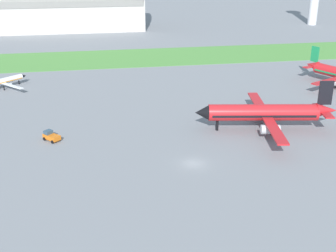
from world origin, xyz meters
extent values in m
plane|color=gray|center=(0.00, 0.00, 0.00)|extent=(600.00, 600.00, 0.00)
cube|color=#549342|center=(0.00, 84.82, 0.04)|extent=(360.00, 28.00, 0.08)
cylinder|color=red|center=(17.92, 13.16, 3.98)|extent=(23.17, 7.18, 3.50)
cone|color=black|center=(5.36, 15.23, 3.98)|extent=(3.70, 3.90, 3.43)
cone|color=red|center=(31.10, 10.98, 4.41)|extent=(4.91, 3.83, 3.15)
cube|color=black|center=(17.92, 13.16, 3.71)|extent=(21.93, 7.04, 0.49)
cube|color=red|center=(17.30, 5.52, 3.36)|extent=(4.68, 15.43, 0.35)
cube|color=red|center=(19.78, 20.59, 3.36)|extent=(4.68, 15.43, 0.35)
cylinder|color=#B7BABF|center=(17.75, 8.23, 2.11)|extent=(4.08, 2.52, 1.92)
cylinder|color=#B7BABF|center=(19.34, 17.87, 2.11)|extent=(4.08, 2.52, 1.92)
cube|color=black|center=(30.47, 11.09, 8.27)|extent=(2.89, 0.88, 5.09)
cube|color=red|center=(30.11, 8.89, 4.33)|extent=(2.61, 4.70, 0.28)
cube|color=red|center=(30.83, 13.28, 4.33)|extent=(2.61, 4.70, 0.28)
cylinder|color=black|center=(8.50, 14.71, 1.11)|extent=(0.63, 0.63, 2.23)
cylinder|color=black|center=(19.04, 10.19, 1.11)|extent=(0.63, 0.63, 2.23)
cylinder|color=black|center=(19.93, 15.61, 1.11)|extent=(0.63, 0.63, 2.23)
cone|color=red|center=(47.24, 49.77, 3.89)|extent=(4.20, 4.74, 2.77)
cube|color=red|center=(46.05, 36.76, 2.96)|extent=(12.97, 7.60, 0.31)
cylinder|color=#B7BABF|center=(48.23, 37.81, 1.86)|extent=(2.99, 3.76, 1.69)
cube|color=#198C4C|center=(47.49, 49.26, 7.28)|extent=(1.43, 2.43, 4.48)
cube|color=red|center=(49.25, 50.12, 3.81)|extent=(4.26, 3.22, 0.25)
cube|color=red|center=(45.72, 48.41, 3.81)|extent=(4.26, 3.22, 0.25)
cylinder|color=black|center=(49.56, 39.38, 0.98)|extent=(0.55, 0.55, 1.96)
cylinder|color=white|center=(-41.51, 54.21, 2.03)|extent=(10.13, 9.49, 1.69)
cone|color=black|center=(-36.52, 58.78, 2.03)|extent=(2.37, 2.37, 1.66)
cube|color=orange|center=(-41.51, 54.21, 1.90)|extent=(9.65, 9.05, 0.24)
cube|color=white|center=(-38.61, 50.55, 1.74)|extent=(7.17, 7.66, 0.17)
cylinder|color=#B7BABF|center=(-39.40, 52.10, 1.74)|extent=(1.36, 1.31, 0.54)
cylinder|color=black|center=(-37.77, 57.64, 0.59)|extent=(0.30, 0.30, 1.18)
cylinder|color=black|center=(-41.00, 52.40, 0.59)|extent=(0.30, 0.30, 1.18)
cube|color=orange|center=(-25.85, 15.02, 0.80)|extent=(3.77, 3.86, 0.90)
cube|color=#334C60|center=(-26.54, 15.76, 1.60)|extent=(1.99, 1.98, 0.70)
cylinder|color=black|center=(-27.37, 15.33, 0.35)|extent=(0.66, 0.68, 0.70)
cylinder|color=black|center=(-26.05, 16.55, 0.35)|extent=(0.66, 0.68, 0.70)
cylinder|color=black|center=(-25.66, 13.48, 0.35)|extent=(0.66, 0.68, 0.70)
cylinder|color=black|center=(-24.34, 14.70, 0.35)|extent=(0.66, 0.68, 0.70)
cube|color=#BCB7B2|center=(-26.58, 148.89, 7.32)|extent=(69.91, 25.97, 14.65)
camera|label=1|loc=(-16.91, -70.69, 36.35)|focal=47.91mm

